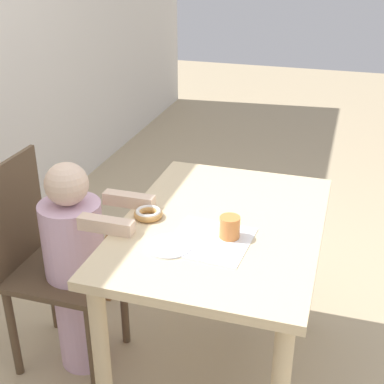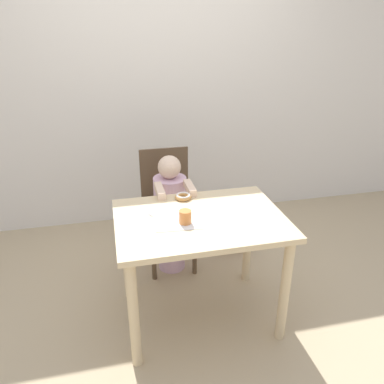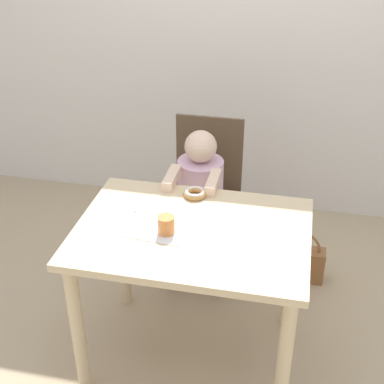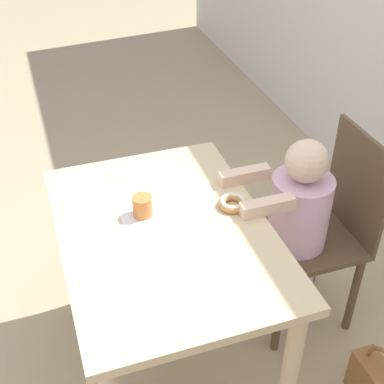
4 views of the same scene
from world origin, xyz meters
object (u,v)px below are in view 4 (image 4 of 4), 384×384
object	(u,v)px
child_figure	(294,239)
donut	(233,203)
cup	(142,206)
chair	(321,232)

from	to	relation	value
child_figure	donut	world-z (taller)	child_figure
child_figure	donut	xyz separation A→B (m)	(0.04, -0.31, 0.29)
child_figure	cup	xyz separation A→B (m)	(-0.02, -0.64, 0.32)
child_figure	donut	bearing A→B (deg)	-83.35
donut	cup	bearing A→B (deg)	-99.72
chair	child_figure	xyz separation A→B (m)	(-0.00, -0.13, -0.00)
child_figure	cup	size ratio (longest dim) A/B	11.60
cup	donut	bearing A→B (deg)	80.28
chair	child_figure	size ratio (longest dim) A/B	0.97
child_figure	cup	bearing A→B (deg)	-91.81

